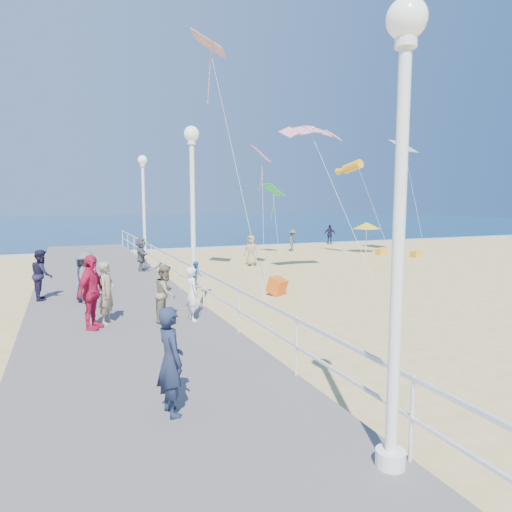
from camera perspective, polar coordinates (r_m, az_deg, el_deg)
name	(u,v)px	position (r m, az deg, el deg)	size (l,w,h in m)	color
ground	(345,305)	(16.20, 11.01, -6.00)	(160.00, 160.00, 0.00)	#DFC274
ocean	(123,223)	(78.69, -16.26, 3.96)	(160.00, 90.00, 0.05)	#0D2D4E
surf_line	(192,248)	(34.93, -7.94, 0.95)	(160.00, 1.20, 0.04)	white
boardwalk	(121,321)	(13.60, -16.56, -7.76)	(5.00, 44.00, 0.40)	slate
railing	(204,279)	(13.84, -6.57, -2.83)	(0.05, 42.00, 0.55)	white
lamp_post_near	(400,192)	(5.38, 17.59, 7.61)	(0.44, 0.44, 5.32)	white
lamp_post_mid	(193,198)	(13.57, -7.94, 7.19)	(0.44, 0.44, 5.32)	white
lamp_post_far	(144,199)	(22.39, -13.87, 6.88)	(0.44, 0.44, 5.32)	white
woman_holding_toddler	(192,294)	(12.28, -7.95, -4.69)	(0.53, 0.35, 1.45)	white
toddler_held	(196,274)	(12.37, -7.49, -2.31)	(0.35, 0.27, 0.72)	#3068B4
spectator_0	(171,361)	(7.02, -10.63, -12.76)	(0.60, 0.39, 1.64)	#1B243D
spectator_1	(166,293)	(12.31, -11.20, -4.57)	(0.73, 0.57, 1.51)	#83785A
spectator_2	(87,277)	(15.15, -20.41, -2.51)	(1.05, 0.61, 1.63)	#535357
spectator_3	(91,292)	(11.99, -19.92, -4.31)	(1.09, 0.45, 1.86)	#BD1740
spectator_4	(84,279)	(15.42, -20.76, -2.66)	(0.72, 0.47, 1.48)	#171B33
spectator_5	(141,254)	(21.45, -14.14, 0.19)	(1.41, 0.45, 1.52)	#56565B
spectator_6	(107,293)	(12.44, -18.13, -4.39)	(0.59, 0.39, 1.63)	gray
spectator_7	(42,275)	(16.29, -25.20, -2.11)	(0.79, 0.62, 1.62)	#1A1632
beach_walker_a	(293,241)	(32.89, 4.61, 1.94)	(1.01, 0.58, 1.56)	#4E4E53
beach_walker_b	(330,234)	(38.84, 9.22, 2.68)	(0.96, 0.40, 1.64)	#1D1A3B
beach_walker_c	(251,251)	(25.42, -0.62, 0.69)	(0.83, 0.54, 1.70)	gray
box_kite	(277,288)	(17.42, 2.65, -3.97)	(0.55, 0.55, 0.60)	red
beach_umbrella	(367,226)	(32.52, 13.65, 3.71)	(1.90, 1.90, 2.14)	white
beach_chair_left	(381,252)	(31.65, 15.36, 0.48)	(0.55, 0.55, 0.40)	#EEA819
beach_chair_right	(416,254)	(30.88, 19.40, 0.18)	(0.55, 0.55, 0.40)	gold
kite_parafoil	(312,129)	(21.32, 7.04, 15.46)	(2.96, 0.90, 0.30)	#D6194C
kite_windsock	(353,167)	(29.65, 11.98, 10.87)	(0.56, 0.56, 2.24)	#FAA115
kite_diamond_pink	(262,154)	(23.25, 0.71, 12.63)	(1.18, 1.18, 0.02)	#E65564
kite_diamond_multi	(404,146)	(32.14, 18.00, 12.92)	(1.55, 1.55, 0.02)	blue
kite_diamond_green	(273,190)	(30.14, 2.10, 8.26)	(1.33, 1.33, 0.02)	#2AC75B
kite_diamond_redwhite	(209,44)	(20.75, -5.91, 24.87)	(1.49, 1.49, 0.02)	red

